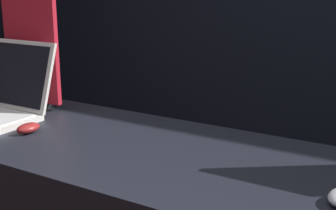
{
  "coord_description": "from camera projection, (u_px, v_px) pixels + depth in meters",
  "views": [
    {
      "loc": [
        0.69,
        -0.82,
        1.39
      ],
      "look_at": [
        -0.0,
        0.33,
        1.04
      ],
      "focal_mm": 50.0,
      "sensor_mm": 36.0,
      "label": 1
    }
  ],
  "objects": [
    {
      "name": "mouse_front",
      "position": [
        28.0,
        128.0,
        1.6
      ],
      "size": [
        0.06,
        0.09,
        0.03
      ],
      "color": "maroon",
      "rests_on": "display_counter"
    },
    {
      "name": "promo_stand_front",
      "position": [
        31.0,
        51.0,
        1.9
      ],
      "size": [
        0.29,
        0.07,
        0.48
      ],
      "color": "black",
      "rests_on": "display_counter"
    }
  ]
}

